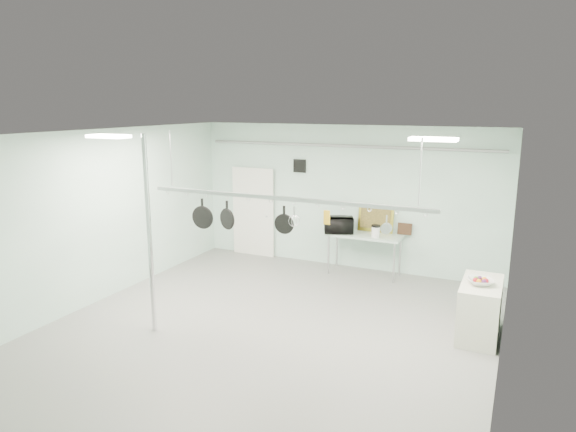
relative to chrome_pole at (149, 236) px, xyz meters
The scene contains 25 objects.
floor 2.41m from the chrome_pole, 19.44° to the left, with size 8.00×8.00×0.00m, color gray.
ceiling 2.40m from the chrome_pole, 19.44° to the left, with size 7.00×8.00×0.02m, color silver.
back_wall 4.89m from the chrome_pole, 69.68° to the left, with size 7.00×0.02×3.20m, color silver.
right_wall 5.22m from the chrome_pole, ahead, with size 0.02×8.00×3.20m, color silver.
door 4.61m from the chrome_pole, 97.53° to the left, with size 1.10×0.10×2.20m, color silver.
wall_vent 4.65m from the chrome_pole, 82.52° to the left, with size 0.30×0.04×0.30m, color black.
conduit_pipe 4.95m from the chrome_pole, 69.30° to the left, with size 0.07×0.07×6.60m, color gray.
chrome_pole is the anchor object (origin of this frame).
prep_table 4.85m from the chrome_pole, 61.29° to the left, with size 1.60×0.70×0.91m.
side_cabinet 5.37m from the chrome_pole, 22.41° to the left, with size 0.60×1.20×0.90m, color beige.
pot_rack 2.19m from the chrome_pole, 25.35° to the left, with size 4.80×0.06×1.00m.
light_panel_left 1.65m from the chrome_pole, 158.20° to the right, with size 0.65×0.30×0.05m, color white.
light_panel_right 4.55m from the chrome_pole, 16.31° to the left, with size 0.65×0.30×0.05m, color white.
microwave 4.47m from the chrome_pole, 66.80° to the left, with size 0.62×0.42×0.34m, color black.
coffee_canister 4.81m from the chrome_pole, 57.26° to the left, with size 0.17×0.17×0.23m, color silver.
painting_large 5.14m from the chrome_pole, 61.45° to the left, with size 0.78×0.05×0.58m, color gold.
painting_small 5.49m from the chrome_pole, 55.54° to the left, with size 0.30×0.04×0.25m, color #311D11.
fruit_bowl 5.23m from the chrome_pole, 21.50° to the left, with size 0.39×0.39×0.09m, color silver.
skillet_left 1.01m from the chrome_pole, 65.89° to the left, with size 0.39×0.06×0.52m, color black, non-canonical shape.
skillet_mid 1.29m from the chrome_pole, 45.33° to the left, with size 0.36×0.06×0.49m, color black, non-canonical shape.
skillet_right 2.15m from the chrome_pole, 24.97° to the left, with size 0.32×0.06×0.44m, color black, non-canonical shape.
whisk 2.31m from the chrome_pole, 23.14° to the left, with size 0.18×0.18×0.30m, color #B9B9BE, non-canonical shape.
grater 2.82m from the chrome_pole, 18.79° to the left, with size 0.10×0.02×0.24m, color orange, non-canonical shape.
saucepan 3.69m from the chrome_pole, 14.19° to the left, with size 0.16×0.10×0.29m, color #BABABF, non-canonical shape.
fruit_cluster 5.23m from the chrome_pole, 21.50° to the left, with size 0.24×0.24×0.09m, color maroon, non-canonical shape.
Camera 1 is at (3.58, -6.80, 3.64)m, focal length 32.00 mm.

